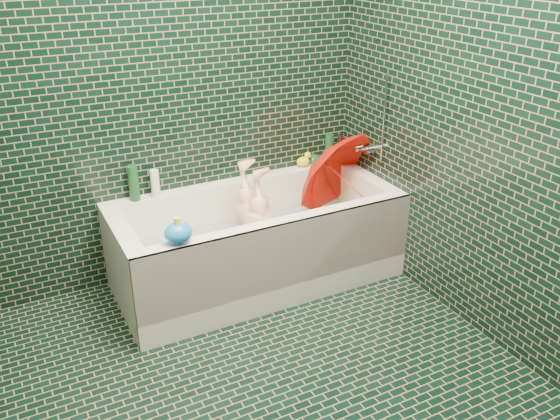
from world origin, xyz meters
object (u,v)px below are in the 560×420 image
bathtub (258,250)px  child (260,238)px  umbrella (348,183)px  rubber_duck (304,160)px  bath_toy (178,233)px

bathtub → child: bearing=-90.8°
bathtub → umbrella: size_ratio=2.83×
child → rubber_duck: 0.70m
bathtub → umbrella: umbrella is taller
bathtub → umbrella: 0.72m
umbrella → bath_toy: umbrella is taller
child → bath_toy: bath_toy is taller
rubber_duck → bath_toy: size_ratio=0.64×
child → bath_toy: 0.71m
rubber_duck → child: bearing=-147.2°
rubber_duck → bath_toy: bath_toy is taller
child → umbrella: 0.68m
bathtub → bath_toy: (-0.58, -0.30, 0.40)m
rubber_duck → bath_toy: bearing=-152.6°
rubber_duck → bath_toy: (-1.09, -0.65, 0.02)m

